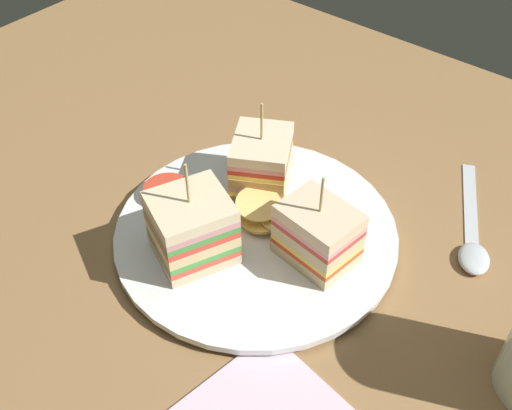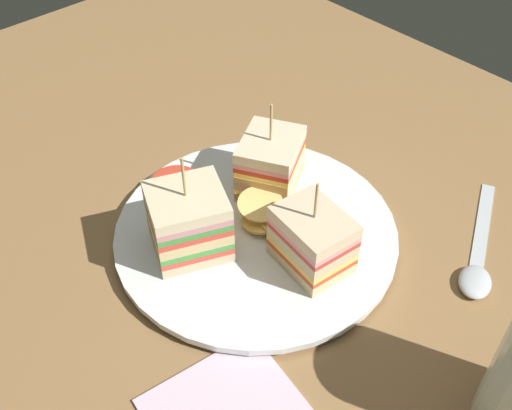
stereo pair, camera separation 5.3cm
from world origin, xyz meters
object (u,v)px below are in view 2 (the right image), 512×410
sandwich_wedge_0 (270,164)px  sandwich_wedge_2 (312,240)px  chip_pile (268,215)px  sandwich_wedge_1 (189,222)px  spoon (477,266)px  plate (256,233)px

sandwich_wedge_0 → sandwich_wedge_2: (-9.36, 4.14, -0.07)cm
sandwich_wedge_2 → chip_pile: bearing=1.5°
sandwich_wedge_1 → chip_pile: size_ratio=1.24×
sandwich_wedge_1 → spoon: 25.13cm
sandwich_wedge_1 → spoon: bearing=-22.5°
plate → chip_pile: chip_pile is taller
plate → spoon: size_ratio=1.74×
plate → spoon: plate is taller
chip_pile → spoon: 18.67cm
plate → chip_pile: bearing=-96.5°
chip_pile → plate: bearing=83.5°
sandwich_wedge_2 → sandwich_wedge_0: bearing=-16.7°
chip_pile → spoon: (-15.53, -10.20, -1.81)cm
chip_pile → sandwich_wedge_0: bearing=-45.0°
plate → sandwich_wedge_1: 6.96cm
sandwich_wedge_2 → chip_pile: sandwich_wedge_2 is taller
sandwich_wedge_2 → spoon: bearing=-124.9°
sandwich_wedge_0 → sandwich_wedge_1: 10.57cm
sandwich_wedge_0 → sandwich_wedge_1: size_ratio=0.94×
spoon → sandwich_wedge_2: bearing=-68.8°
sandwich_wedge_1 → chip_pile: sandwich_wedge_1 is taller
plate → sandwich_wedge_0: sandwich_wedge_0 is taller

